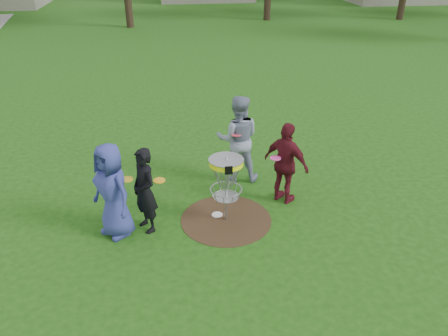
{
  "coord_description": "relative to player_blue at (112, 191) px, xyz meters",
  "views": [
    {
      "loc": [
        -1.0,
        -7.1,
        4.96
      ],
      "look_at": [
        0.0,
        0.3,
        1.0
      ],
      "focal_mm": 35.0,
      "sensor_mm": 36.0,
      "label": 1
    }
  ],
  "objects": [
    {
      "name": "disc_golf_basket",
      "position": [
        2.09,
        0.14,
        0.1
      ],
      "size": [
        0.66,
        0.67,
        1.38
      ],
      "color": "#9EA0A5",
      "rests_on": "ground"
    },
    {
      "name": "disc_on_grass",
      "position": [
        1.93,
        0.32,
        -0.91
      ],
      "size": [
        0.22,
        0.22,
        0.02
      ],
      "primitive_type": "cylinder",
      "color": "white",
      "rests_on": "ground"
    },
    {
      "name": "player_black",
      "position": [
        0.57,
        0.06,
        -0.08
      ],
      "size": [
        0.65,
        0.73,
        1.67
      ],
      "primitive_type": "imported",
      "rotation": [
        0.0,
        0.0,
        -1.04
      ],
      "color": "black",
      "rests_on": "ground"
    },
    {
      "name": "held_discs",
      "position": [
        1.69,
        0.55,
        0.2
      ],
      "size": [
        3.08,
        1.71,
        0.22
      ],
      "color": "yellow",
      "rests_on": "ground"
    },
    {
      "name": "player_grey",
      "position": [
        2.58,
        1.78,
        0.08
      ],
      "size": [
        1.07,
        0.88,
        2.0
      ],
      "primitive_type": "imported",
      "rotation": [
        0.0,
        0.0,
        3.0
      ],
      "color": "gray",
      "rests_on": "ground"
    },
    {
      "name": "player_maroon",
      "position": [
        3.4,
        0.69,
        -0.04
      ],
      "size": [
        1.01,
        1.05,
        1.76
      ],
      "primitive_type": "imported",
      "rotation": [
        0.0,
        0.0,
        2.3
      ],
      "color": "#59141F",
      "rests_on": "ground"
    },
    {
      "name": "ground",
      "position": [
        2.09,
        0.15,
        -0.92
      ],
      "size": [
        100.0,
        100.0,
        0.0
      ],
      "primitive_type": "plane",
      "color": "#19470F",
      "rests_on": "ground"
    },
    {
      "name": "dirt_patch",
      "position": [
        2.09,
        0.15,
        -0.91
      ],
      "size": [
        1.8,
        1.8,
        0.01
      ],
      "primitive_type": "cylinder",
      "color": "#47331E",
      "rests_on": "ground"
    },
    {
      "name": "player_blue",
      "position": [
        0.0,
        0.0,
        0.0
      ],
      "size": [
        1.03,
        1.05,
        1.83
      ],
      "primitive_type": "imported",
      "rotation": [
        0.0,
        0.0,
        -0.83
      ],
      "color": "#32398B",
      "rests_on": "ground"
    }
  ]
}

